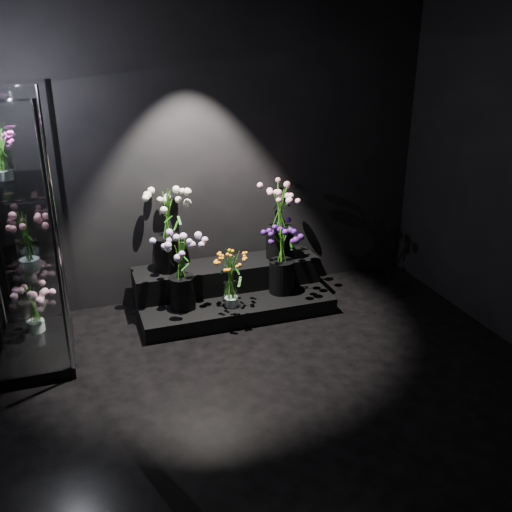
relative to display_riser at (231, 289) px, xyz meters
name	(u,v)px	position (x,y,z in m)	size (l,w,h in m)	color
floor	(298,410)	(0.00, -1.65, -0.16)	(4.00, 4.00, 0.00)	black
wall_back	(217,150)	(0.00, 0.35, 1.24)	(4.00, 4.00, 0.00)	black
display_riser	(231,289)	(0.00, 0.00, 0.00)	(1.74, 0.77, 0.39)	black
display_case	(18,235)	(-1.71, -0.32, 0.86)	(0.55, 0.92, 2.03)	black
bouquet_orange_bells	(231,277)	(-0.08, -0.29, 0.26)	(0.34, 0.34, 0.53)	white
bouquet_lilac	(181,267)	(-0.49, -0.18, 0.37)	(0.39, 0.39, 0.64)	black
bouquet_purple	(282,255)	(0.44, -0.16, 0.35)	(0.41, 0.41, 0.65)	black
bouquet_cream_roses	(167,224)	(-0.53, 0.14, 0.66)	(0.46, 0.46, 0.76)	black
bouquet_pink_roses	(280,217)	(0.52, 0.09, 0.63)	(0.45, 0.45, 0.72)	black
bouquet_case_pink	(26,239)	(-1.65, -0.47, 0.87)	(0.35, 0.35, 0.45)	white
bouquet_case_magenta	(2,154)	(-1.74, -0.16, 1.42)	(0.23, 0.23, 0.36)	white
bouquet_case_base_pink	(33,306)	(-1.71, -0.11, 0.16)	(0.43, 0.43, 0.42)	white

